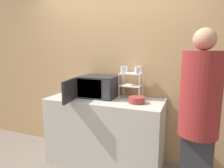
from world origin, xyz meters
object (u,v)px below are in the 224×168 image
object	(u,v)px
microwave	(97,87)
dish_rack	(131,80)
glass_front_right	(137,70)
glass_front_left	(123,70)
bowl	(137,100)
person	(199,117)
glass_back_right	(140,69)
glass_back_left	(125,69)

from	to	relation	value
microwave	dish_rack	world-z (taller)	dish_rack
dish_rack	glass_front_right	bearing A→B (deg)	-35.61
glass_front_left	glass_front_right	world-z (taller)	same
bowl	person	xyz separation A→B (m)	(0.69, -0.51, 0.03)
glass_back_right	person	world-z (taller)	person
glass_front_left	glass_back_left	bearing A→B (deg)	94.42
glass_back_left	bowl	bearing A→B (deg)	-50.21
dish_rack	person	distance (m)	1.13
glass_front_left	glass_back_right	bearing A→B (deg)	35.49
dish_rack	glass_front_left	distance (m)	0.18
glass_back_left	dish_rack	bearing A→B (deg)	-32.27
microwave	bowl	distance (m)	0.62
glass_front_right	bowl	world-z (taller)	glass_front_right
microwave	glass_front_right	size ratio (longest dim) A/B	8.83
microwave	glass_front_right	bearing A→B (deg)	4.16
glass_back_right	glass_back_left	world-z (taller)	same
glass_back_right	glass_back_left	xyz separation A→B (m)	(-0.20, -0.00, 0.00)
glass_back_left	person	world-z (taller)	person
glass_back_right	glass_front_right	xyz separation A→B (m)	(-0.00, -0.14, 0.00)
dish_rack	glass_front_right	xyz separation A→B (m)	(0.10, -0.07, 0.14)
glass_back_left	glass_back_right	bearing A→B (deg)	1.24
glass_front_right	person	xyz separation A→B (m)	(0.74, -0.67, -0.33)
dish_rack	glass_front_right	distance (m)	0.18
bowl	glass_back_left	bearing A→B (deg)	129.79
microwave	glass_back_left	bearing A→B (deg)	26.32
glass_front_right	person	size ratio (longest dim) A/B	0.05
dish_rack	bowl	world-z (taller)	dish_rack
glass_back_right	glass_front_right	world-z (taller)	same
dish_rack	bowl	xyz separation A→B (m)	(0.14, -0.23, -0.21)
glass_front_right	bowl	size ratio (longest dim) A/B	0.44
glass_back_left	glass_front_right	bearing A→B (deg)	-33.90
microwave	glass_front_left	size ratio (longest dim) A/B	8.83
bowl	person	distance (m)	0.86
glass_back_right	glass_front_right	size ratio (longest dim) A/B	1.00
dish_rack	glass_front_left	world-z (taller)	glass_front_left
glass_back_right	bowl	distance (m)	0.47
glass_front_right	bowl	xyz separation A→B (m)	(0.04, -0.16, -0.35)
microwave	dish_rack	distance (m)	0.48
microwave	glass_back_left	xyz separation A→B (m)	(0.35, 0.17, 0.25)
glass_back_left	bowl	size ratio (longest dim) A/B	0.44
microwave	glass_back_right	distance (m)	0.63
glass_back_left	person	xyz separation A→B (m)	(0.94, -0.80, -0.33)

